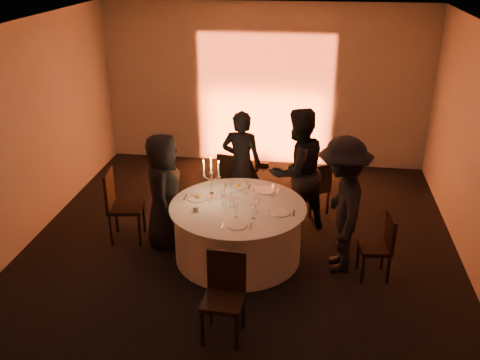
# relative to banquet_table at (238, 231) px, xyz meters

# --- Properties ---
(floor) EXTENTS (7.00, 7.00, 0.00)m
(floor) POSITION_rel_banquet_table_xyz_m (0.00, 0.00, -0.38)
(floor) COLOR black
(floor) RESTS_ON ground
(ceiling) EXTENTS (7.00, 7.00, 0.00)m
(ceiling) POSITION_rel_banquet_table_xyz_m (0.00, 0.00, 2.62)
(ceiling) COLOR silver
(ceiling) RESTS_ON wall_back
(wall_back) EXTENTS (7.00, 0.00, 7.00)m
(wall_back) POSITION_rel_banquet_table_xyz_m (0.00, 3.50, 1.12)
(wall_back) COLOR #BCB8AF
(wall_back) RESTS_ON floor
(wall_front) EXTENTS (7.00, 0.00, 7.00)m
(wall_front) POSITION_rel_banquet_table_xyz_m (0.00, -3.50, 1.12)
(wall_front) COLOR #BCB8AF
(wall_front) RESTS_ON floor
(wall_left) EXTENTS (0.00, 7.00, 7.00)m
(wall_left) POSITION_rel_banquet_table_xyz_m (-3.00, 0.00, 1.12)
(wall_left) COLOR #BCB8AF
(wall_left) RESTS_ON floor
(uplighter_fixture) EXTENTS (0.25, 0.12, 0.10)m
(uplighter_fixture) POSITION_rel_banquet_table_xyz_m (0.00, 3.20, -0.33)
(uplighter_fixture) COLOR black
(uplighter_fixture) RESTS_ON floor
(banquet_table) EXTENTS (1.80, 1.80, 0.77)m
(banquet_table) POSITION_rel_banquet_table_xyz_m (0.00, 0.00, 0.00)
(banquet_table) COLOR black
(banquet_table) RESTS_ON floor
(chair_left) EXTENTS (0.53, 0.53, 1.06)m
(chair_left) POSITION_rel_banquet_table_xyz_m (-1.72, 0.24, 0.22)
(chair_left) COLOR black
(chair_left) RESTS_ON floor
(chair_back_left) EXTENTS (0.49, 0.49, 0.97)m
(chair_back_left) POSITION_rel_banquet_table_xyz_m (-0.28, 1.38, 0.16)
(chair_back_left) COLOR black
(chair_back_left) RESTS_ON floor
(chair_back_right) EXTENTS (0.52, 0.52, 0.85)m
(chair_back_right) POSITION_rel_banquet_table_xyz_m (1.03, 1.43, 0.09)
(chair_back_right) COLOR black
(chair_back_right) RESTS_ON floor
(chair_right) EXTENTS (0.42, 0.42, 0.86)m
(chair_right) POSITION_rel_banquet_table_xyz_m (1.84, -0.21, 0.09)
(chair_right) COLOR black
(chair_right) RESTS_ON floor
(chair_front) EXTENTS (0.44, 0.44, 0.97)m
(chair_front) POSITION_rel_banquet_table_xyz_m (0.08, -1.55, 0.16)
(chair_front) COLOR black
(chair_front) RESTS_ON floor
(guest_left) EXTENTS (0.67, 0.88, 1.63)m
(guest_left) POSITION_rel_banquet_table_xyz_m (-1.06, 0.22, 0.43)
(guest_left) COLOR black
(guest_left) RESTS_ON floor
(guest_back_left) EXTENTS (0.65, 0.46, 1.67)m
(guest_back_left) POSITION_rel_banquet_table_xyz_m (-0.13, 1.28, 0.45)
(guest_back_left) COLOR black
(guest_back_left) RESTS_ON floor
(guest_back_right) EXTENTS (1.15, 1.12, 1.86)m
(guest_back_right) POSITION_rel_banquet_table_xyz_m (0.73, 0.89, 0.55)
(guest_back_right) COLOR black
(guest_back_right) RESTS_ON floor
(guest_right) EXTENTS (0.73, 1.20, 1.80)m
(guest_right) POSITION_rel_banquet_table_xyz_m (1.33, -0.07, 0.52)
(guest_right) COLOR black
(guest_right) RESTS_ON floor
(plate_left) EXTENTS (0.36, 0.28, 0.08)m
(plate_left) POSITION_rel_banquet_table_xyz_m (-0.57, 0.13, 0.40)
(plate_left) COLOR white
(plate_left) RESTS_ON banquet_table
(plate_back_left) EXTENTS (0.36, 0.25, 0.08)m
(plate_back_left) POSITION_rel_banquet_table_xyz_m (-0.10, 0.59, 0.40)
(plate_back_left) COLOR white
(plate_back_left) RESTS_ON banquet_table
(plate_back_right) EXTENTS (0.35, 0.29, 0.01)m
(plate_back_right) POSITION_rel_banquet_table_xyz_m (0.31, 0.51, 0.39)
(plate_back_right) COLOR white
(plate_back_right) RESTS_ON banquet_table
(plate_right) EXTENTS (0.36, 0.27, 0.01)m
(plate_right) POSITION_rel_banquet_table_xyz_m (0.57, -0.13, 0.39)
(plate_right) COLOR white
(plate_right) RESTS_ON banquet_table
(plate_front) EXTENTS (0.35, 0.25, 0.01)m
(plate_front) POSITION_rel_banquet_table_xyz_m (0.07, -0.54, 0.39)
(plate_front) COLOR white
(plate_front) RESTS_ON banquet_table
(coffee_cup) EXTENTS (0.11, 0.11, 0.07)m
(coffee_cup) POSITION_rel_banquet_table_xyz_m (-0.51, -0.23, 0.42)
(coffee_cup) COLOR white
(coffee_cup) RESTS_ON banquet_table
(candelabra) EXTENTS (0.25, 0.12, 0.60)m
(candelabra) POSITION_rel_banquet_table_xyz_m (-0.38, 0.19, 0.59)
(candelabra) COLOR silver
(candelabra) RESTS_ON banquet_table
(wine_glass_a) EXTENTS (0.07, 0.07, 0.19)m
(wine_glass_a) POSITION_rel_banquet_table_xyz_m (-0.15, 0.35, 0.52)
(wine_glass_a) COLOR silver
(wine_glass_a) RESTS_ON banquet_table
(wine_glass_b) EXTENTS (0.07, 0.07, 0.19)m
(wine_glass_b) POSITION_rel_banquet_table_xyz_m (0.43, 0.35, 0.52)
(wine_glass_b) COLOR silver
(wine_glass_b) RESTS_ON banquet_table
(wine_glass_c) EXTENTS (0.07, 0.07, 0.19)m
(wine_glass_c) POSITION_rel_banquet_table_xyz_m (0.06, 0.37, 0.52)
(wine_glass_c) COLOR silver
(wine_glass_c) RESTS_ON banquet_table
(wine_glass_d) EXTENTS (0.07, 0.07, 0.19)m
(wine_glass_d) POSITION_rel_banquet_table_xyz_m (0.27, -0.16, 0.52)
(wine_glass_d) COLOR silver
(wine_glass_d) RESTS_ON banquet_table
(wine_glass_e) EXTENTS (0.07, 0.07, 0.19)m
(wine_glass_e) POSITION_rel_banquet_table_xyz_m (0.03, -0.33, 0.52)
(wine_glass_e) COLOR silver
(wine_glass_e) RESTS_ON banquet_table
(wine_glass_f) EXTENTS (0.07, 0.07, 0.19)m
(wine_glass_f) POSITION_rel_banquet_table_xyz_m (0.25, -0.32, 0.52)
(wine_glass_f) COLOR silver
(wine_glass_f) RESTS_ON banquet_table
(tumbler_a) EXTENTS (0.07, 0.07, 0.09)m
(tumbler_a) POSITION_rel_banquet_table_xyz_m (-0.24, 0.26, 0.43)
(tumbler_a) COLOR silver
(tumbler_a) RESTS_ON banquet_table
(tumbler_b) EXTENTS (0.07, 0.07, 0.09)m
(tumbler_b) POSITION_rel_banquet_table_xyz_m (-0.07, -0.04, 0.43)
(tumbler_b) COLOR silver
(tumbler_b) RESTS_ON banquet_table
(tumbler_c) EXTENTS (0.07, 0.07, 0.09)m
(tumbler_c) POSITION_rel_banquet_table_xyz_m (-0.16, -0.09, 0.43)
(tumbler_c) COLOR silver
(tumbler_c) RESTS_ON banquet_table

